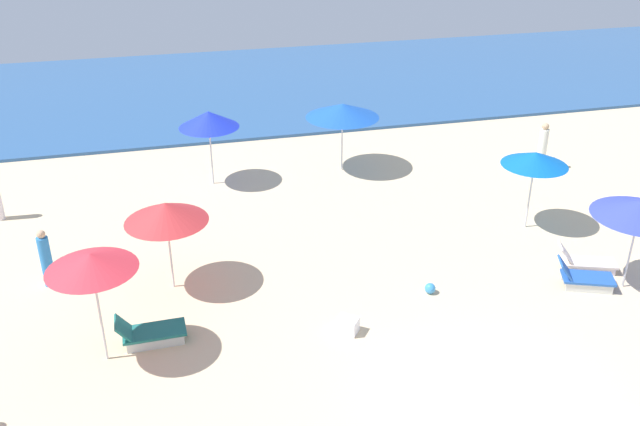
{
  "coord_description": "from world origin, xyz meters",
  "views": [
    {
      "loc": [
        -5.84,
        -9.17,
        9.46
      ],
      "look_at": [
        -1.76,
        6.94,
        1.11
      ],
      "focal_mm": 38.8,
      "sensor_mm": 36.0,
      "label": 1
    }
  ],
  "objects_px": {
    "beach_ball_0": "(430,288)",
    "lounge_chair_4_0": "(149,332)",
    "umbrella_0": "(166,212)",
    "umbrella_1": "(342,111)",
    "lounge_chair_5_1": "(585,261)",
    "umbrella_3": "(209,119)",
    "beachgoer_0": "(46,259)",
    "lounge_chair_5_0": "(583,277)",
    "umbrella_4": "(91,262)",
    "beachgoer_3": "(542,148)",
    "cooler_box_2": "(347,325)",
    "umbrella_2": "(535,159)",
    "umbrella_5": "(640,209)"
  },
  "relations": [
    {
      "from": "umbrella_4",
      "to": "beachgoer_3",
      "type": "bearing_deg",
      "value": 26.13
    },
    {
      "from": "umbrella_5",
      "to": "beach_ball_0",
      "type": "bearing_deg",
      "value": 169.31
    },
    {
      "from": "lounge_chair_5_0",
      "to": "lounge_chair_5_1",
      "type": "distance_m",
      "value": 0.88
    },
    {
      "from": "umbrella_0",
      "to": "umbrella_1",
      "type": "bearing_deg",
      "value": 45.24
    },
    {
      "from": "umbrella_1",
      "to": "beach_ball_0",
      "type": "relative_size",
      "value": 9.17
    },
    {
      "from": "lounge_chair_4_0",
      "to": "umbrella_5",
      "type": "height_order",
      "value": "umbrella_5"
    },
    {
      "from": "umbrella_1",
      "to": "lounge_chair_4_0",
      "type": "bearing_deg",
      "value": -129.01
    },
    {
      "from": "lounge_chair_5_1",
      "to": "beach_ball_0",
      "type": "distance_m",
      "value": 4.34
    },
    {
      "from": "umbrella_2",
      "to": "umbrella_3",
      "type": "distance_m",
      "value": 10.07
    },
    {
      "from": "umbrella_1",
      "to": "beachgoer_3",
      "type": "relative_size",
      "value": 1.47
    },
    {
      "from": "umbrella_4",
      "to": "lounge_chair_4_0",
      "type": "relative_size",
      "value": 1.71
    },
    {
      "from": "lounge_chair_4_0",
      "to": "cooler_box_2",
      "type": "xyz_separation_m",
      "value": [
        4.34,
        -0.71,
        -0.09
      ]
    },
    {
      "from": "beach_ball_0",
      "to": "lounge_chair_5_1",
      "type": "bearing_deg",
      "value": 0.78
    },
    {
      "from": "umbrella_4",
      "to": "cooler_box_2",
      "type": "height_order",
      "value": "umbrella_4"
    },
    {
      "from": "umbrella_2",
      "to": "lounge_chair_5_0",
      "type": "bearing_deg",
      "value": -94.14
    },
    {
      "from": "lounge_chair_4_0",
      "to": "umbrella_0",
      "type": "bearing_deg",
      "value": -17.81
    },
    {
      "from": "beachgoer_3",
      "to": "beachgoer_0",
      "type": "bearing_deg",
      "value": -69.65
    },
    {
      "from": "beach_ball_0",
      "to": "lounge_chair_4_0",
      "type": "bearing_deg",
      "value": -177.29
    },
    {
      "from": "lounge_chair_5_1",
      "to": "beachgoer_0",
      "type": "xyz_separation_m",
      "value": [
        -13.47,
        2.65,
        0.5
      ]
    },
    {
      "from": "umbrella_2",
      "to": "cooler_box_2",
      "type": "bearing_deg",
      "value": -150.73
    },
    {
      "from": "lounge_chair_4_0",
      "to": "umbrella_2",
      "type": "bearing_deg",
      "value": -76.26
    },
    {
      "from": "lounge_chair_5_1",
      "to": "umbrella_1",
      "type": "bearing_deg",
      "value": 48.55
    },
    {
      "from": "beachgoer_0",
      "to": "umbrella_3",
      "type": "bearing_deg",
      "value": -142.64
    },
    {
      "from": "umbrella_0",
      "to": "lounge_chair_4_0",
      "type": "height_order",
      "value": "umbrella_0"
    },
    {
      "from": "umbrella_0",
      "to": "lounge_chair_5_0",
      "type": "xyz_separation_m",
      "value": [
        9.95,
        -2.52,
        -1.82
      ]
    },
    {
      "from": "umbrella_0",
      "to": "beachgoer_0",
      "type": "height_order",
      "value": "umbrella_0"
    },
    {
      "from": "lounge_chair_5_0",
      "to": "umbrella_4",
      "type": "bearing_deg",
      "value": 111.78
    },
    {
      "from": "beachgoer_0",
      "to": "lounge_chair_5_0",
      "type": "bearing_deg",
      "value": 154.46
    },
    {
      "from": "umbrella_2",
      "to": "umbrella_5",
      "type": "xyz_separation_m",
      "value": [
        0.76,
        -3.51,
        0.04
      ]
    },
    {
      "from": "umbrella_2",
      "to": "cooler_box_2",
      "type": "relative_size",
      "value": 4.95
    },
    {
      "from": "umbrella_1",
      "to": "beachgoer_0",
      "type": "xyz_separation_m",
      "value": [
        -9.14,
        -5.34,
        -1.41
      ]
    },
    {
      "from": "lounge_chair_5_0",
      "to": "beachgoer_0",
      "type": "relative_size",
      "value": 0.98
    },
    {
      "from": "umbrella_1",
      "to": "beach_ball_0",
      "type": "distance_m",
      "value": 8.3
    },
    {
      "from": "umbrella_1",
      "to": "umbrella_3",
      "type": "distance_m",
      "value": 4.47
    },
    {
      "from": "umbrella_0",
      "to": "lounge_chair_5_1",
      "type": "bearing_deg",
      "value": -9.77
    },
    {
      "from": "beach_ball_0",
      "to": "cooler_box_2",
      "type": "distance_m",
      "value": 2.64
    },
    {
      "from": "umbrella_4",
      "to": "lounge_chair_4_0",
      "type": "height_order",
      "value": "umbrella_4"
    },
    {
      "from": "umbrella_3",
      "to": "beach_ball_0",
      "type": "height_order",
      "value": "umbrella_3"
    },
    {
      "from": "umbrella_3",
      "to": "umbrella_4",
      "type": "bearing_deg",
      "value": -110.48
    },
    {
      "from": "lounge_chair_4_0",
      "to": "lounge_chair_5_0",
      "type": "distance_m",
      "value": 10.6
    },
    {
      "from": "lounge_chair_5_0",
      "to": "beachgoer_3",
      "type": "height_order",
      "value": "beachgoer_3"
    },
    {
      "from": "beachgoer_0",
      "to": "cooler_box_2",
      "type": "height_order",
      "value": "beachgoer_0"
    },
    {
      "from": "umbrella_4",
      "to": "cooler_box_2",
      "type": "xyz_separation_m",
      "value": [
        5.26,
        -0.35,
        -2.23
      ]
    },
    {
      "from": "lounge_chair_5_0",
      "to": "beachgoer_3",
      "type": "relative_size",
      "value": 0.9
    },
    {
      "from": "umbrella_4",
      "to": "lounge_chair_4_0",
      "type": "distance_m",
      "value": 2.36
    },
    {
      "from": "umbrella_1",
      "to": "umbrella_2",
      "type": "distance_m",
      "value": 6.79
    },
    {
      "from": "umbrella_1",
      "to": "lounge_chair_4_0",
      "type": "distance_m",
      "value": 10.93
    },
    {
      "from": "umbrella_0",
      "to": "umbrella_4",
      "type": "bearing_deg",
      "value": -121.54
    },
    {
      "from": "umbrella_3",
      "to": "beachgoer_0",
      "type": "distance_m",
      "value": 7.19
    },
    {
      "from": "lounge_chair_5_0",
      "to": "beachgoer_3",
      "type": "distance_m",
      "value": 7.62
    }
  ]
}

